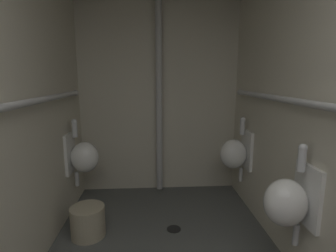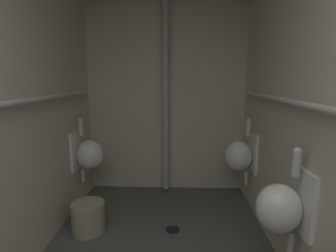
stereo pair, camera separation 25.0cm
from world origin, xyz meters
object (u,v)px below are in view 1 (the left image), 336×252
Objects in this scene: urinal_right_far at (235,153)px; floor_drain at (174,229)px; urinal_right_mid at (288,201)px; waste_bin at (88,221)px; urinal_left_mid at (83,156)px; standpipe_back_wall at (159,93)px.

floor_drain is (-0.74, -0.48, -0.63)m from urinal_right_far.
waste_bin is (-1.56, 0.65, -0.48)m from urinal_right_mid.
urinal_right_far is (1.71, 0.02, 0.00)m from urinal_left_mid.
urinal_right_far is 0.30× the size of standpipe_back_wall.
urinal_right_far is 1.08m from floor_drain.
standpipe_back_wall is 18.13× the size of floor_drain.
floor_drain is (-0.74, 0.70, -0.63)m from urinal_right_mid.
standpipe_back_wall is (-0.85, 1.62, 0.66)m from urinal_right_mid.
waste_bin is (-1.56, -0.53, -0.48)m from urinal_right_far.
standpipe_back_wall is 1.59m from floor_drain.
urinal_right_mid and urinal_right_far have the same top height.
urinal_right_far is at bearing 0.55° from urinal_left_mid.
urinal_right_far is at bearing 90.00° from urinal_right_mid.
urinal_right_far is 2.37× the size of waste_bin.
urinal_left_mid is 0.30× the size of standpipe_back_wall.
urinal_left_mid is at bearing -179.45° from urinal_right_far.
urinal_left_mid is 0.72m from waste_bin.
floor_drain is at bearing 136.78° from urinal_right_mid.
urinal_right_mid is 1.18m from urinal_right_far.
urinal_right_far is at bearing 32.77° from floor_drain.
urinal_left_mid is at bearing 106.28° from waste_bin.
waste_bin is at bearing -126.11° from standpipe_back_wall.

